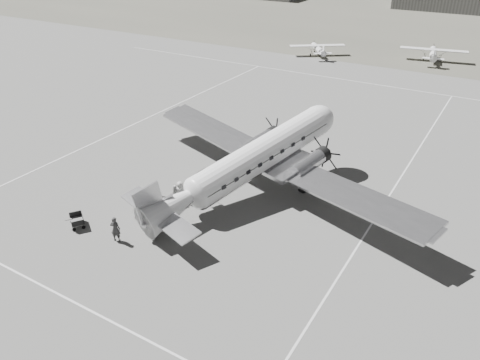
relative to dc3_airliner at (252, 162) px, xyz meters
name	(u,v)px	position (x,y,z in m)	size (l,w,h in m)	color
ground	(215,204)	(-1.70, -3.19, -2.96)	(260.00, 260.00, 0.00)	slate
taxi_line_near	(86,308)	(-1.70, -17.19, -2.95)	(60.00, 0.15, 0.01)	silver
taxi_line_right	(356,249)	(10.30, -3.19, -2.95)	(0.15, 80.00, 0.01)	silver
taxi_line_left	(134,124)	(-19.70, 6.81, -2.95)	(0.15, 60.00, 0.01)	silver
taxi_line_horizon	(365,83)	(-1.70, 36.81, -2.95)	(90.00, 0.15, 0.01)	silver
grass_infield	(438,24)	(-1.70, 91.81, -2.96)	(260.00, 90.00, 0.01)	#59574B
dc3_airliner	(252,162)	(0.00, 0.00, 0.00)	(31.09, 21.57, 5.92)	#B9B9BC
light_plane_left	(318,50)	(-14.19, 48.62, -1.93)	(9.92, 8.05, 2.06)	white
light_plane_right	(433,55)	(4.16, 54.85, -1.82)	(11.03, 8.95, 2.29)	white
baggage_cart_near	(165,203)	(-4.91, -5.75, -2.55)	(1.45, 1.02, 0.82)	slate
baggage_cart_far	(77,221)	(-8.97, -11.23, -2.52)	(1.56, 1.10, 0.88)	slate
ground_crew	(115,229)	(-5.05, -11.09, -1.97)	(0.72, 0.48, 1.99)	#2F2F2F
ramp_agent	(176,194)	(-4.55, -4.67, -2.12)	(0.82, 0.64, 1.68)	#BCBCB9
passenger	(180,192)	(-4.41, -4.25, -2.04)	(0.90, 0.59, 1.85)	#B3B3B1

